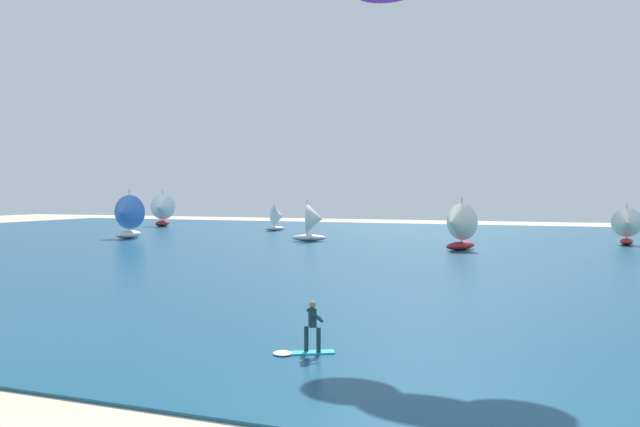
# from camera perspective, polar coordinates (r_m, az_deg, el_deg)

# --- Properties ---
(ocean) EXTENTS (160.00, 90.00, 0.10)m
(ocean) POSITION_cam_1_polar(r_m,az_deg,el_deg) (58.09, 12.84, -3.22)
(ocean) COLOR navy
(ocean) RESTS_ON ground
(kitesurfer) EXTENTS (1.98, 1.44, 1.67)m
(kitesurfer) POSITION_cam_1_polar(r_m,az_deg,el_deg) (20.24, -1.24, -10.92)
(kitesurfer) COLOR #26B2CC
(kitesurfer) RESTS_ON ocean
(sailboat_heeled_over) EXTENTS (3.89, 3.40, 4.39)m
(sailboat_heeled_over) POSITION_cam_1_polar(r_m,az_deg,el_deg) (66.02, -0.57, -0.77)
(sailboat_heeled_over) COLOR silver
(sailboat_heeled_over) RESTS_ON ocean
(sailboat_center_horizon) EXTENTS (3.71, 4.16, 4.65)m
(sailboat_center_horizon) POSITION_cam_1_polar(r_m,az_deg,el_deg) (56.86, 12.31, -1.13)
(sailboat_center_horizon) COLOR maroon
(sailboat_center_horizon) RESTS_ON ocean
(sailboat_far_left) EXTENTS (2.92, 3.45, 4.04)m
(sailboat_far_left) POSITION_cam_1_polar(r_m,az_deg,el_deg) (67.97, 26.07, -1.02)
(sailboat_far_left) COLOR maroon
(sailboat_far_left) RESTS_ON ocean
(sailboat_leading) EXTENTS (3.08, 3.24, 3.61)m
(sailboat_leading) POSITION_cam_1_polar(r_m,az_deg,el_deg) (84.79, -3.85, -0.42)
(sailboat_leading) COLOR silver
(sailboat_leading) RESTS_ON ocean
(sailboat_near_shore) EXTENTS (4.27, 4.87, 5.48)m
(sailboat_near_shore) POSITION_cam_1_polar(r_m,az_deg,el_deg) (97.96, -14.23, 0.33)
(sailboat_near_shore) COLOR maroon
(sailboat_near_shore) RESTS_ON ocean
(sailboat_outermost) EXTENTS (4.04, 4.71, 5.42)m
(sailboat_outermost) POSITION_cam_1_polar(r_m,az_deg,el_deg) (72.81, -17.22, -0.24)
(sailboat_outermost) COLOR silver
(sailboat_outermost) RESTS_ON ocean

